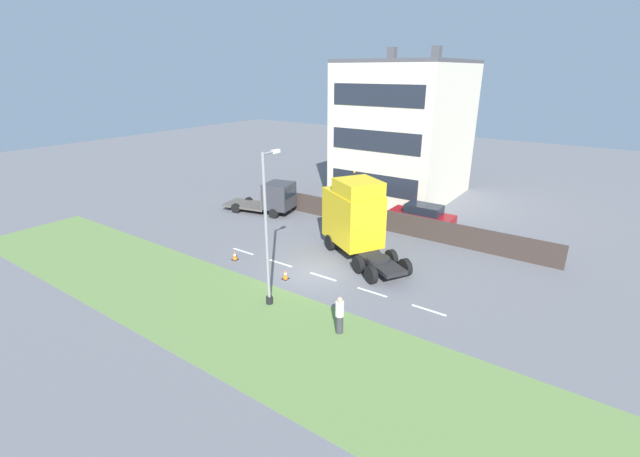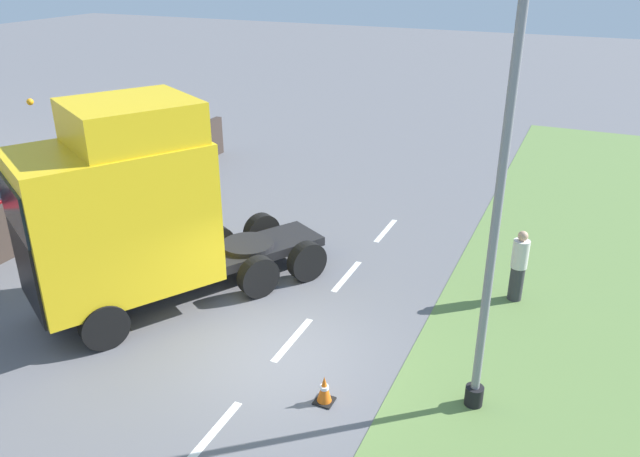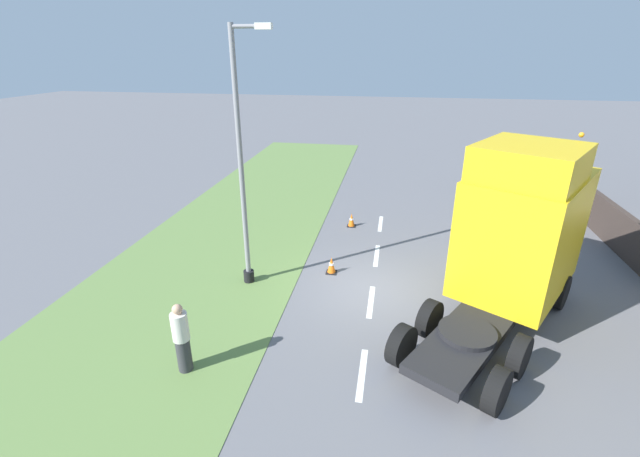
{
  "view_description": "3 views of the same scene",
  "coord_description": "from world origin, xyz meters",
  "views": [
    {
      "loc": [
        -18.27,
        -13.27,
        11.23
      ],
      "look_at": [
        -0.12,
        -0.56,
        2.99
      ],
      "focal_mm": 24.0,
      "sensor_mm": 36.0,
      "label": 1
    },
    {
      "loc": [
        -5.26,
        9.57,
        7.82
      ],
      "look_at": [
        -0.03,
        -2.11,
        2.11
      ],
      "focal_mm": 35.0,
      "sensor_mm": 36.0,
      "label": 2
    },
    {
      "loc": [
        0.41,
        -11.96,
        7.13
      ],
      "look_at": [
        -1.89,
        1.06,
        1.56
      ],
      "focal_mm": 24.0,
      "sensor_mm": 36.0,
      "label": 3
    }
  ],
  "objects": [
    {
      "name": "lane_markings",
      "position": [
        0.0,
        -0.7,
        0.0
      ],
      "size": [
        0.16,
        14.6,
        0.0
      ],
      "color": "white",
      "rests_on": "ground"
    },
    {
      "name": "ground_plane",
      "position": [
        0.0,
        0.0,
        0.0
      ],
      "size": [
        120.0,
        120.0,
        0.0
      ],
      "primitive_type": "plane",
      "color": "slate",
      "rests_on": "ground"
    },
    {
      "name": "building_block",
      "position": [
        18.34,
        2.94,
        6.03
      ],
      "size": [
        11.56,
        9.26,
        13.14
      ],
      "color": "beige",
      "rests_on": "ground"
    },
    {
      "name": "lamp_post",
      "position": [
        -3.99,
        -0.17,
        3.58
      ],
      "size": [
        1.29,
        0.34,
        7.77
      ],
      "color": "black",
      "rests_on": "ground"
    },
    {
      "name": "boundary_wall",
      "position": [
        9.0,
        0.0,
        0.76
      ],
      "size": [
        0.25,
        24.0,
        1.52
      ],
      "color": "#382D28",
      "rests_on": "ground"
    },
    {
      "name": "parked_car",
      "position": [
        10.79,
        -2.21,
        0.93
      ],
      "size": [
        1.97,
        4.76,
        1.89
      ],
      "rotation": [
        0.0,
        0.0,
        0.01
      ],
      "color": "maroon",
      "rests_on": "ground"
    },
    {
      "name": "flatbed_truck",
      "position": [
        7.17,
        9.16,
        1.41
      ],
      "size": [
        3.43,
        6.3,
        2.65
      ],
      "rotation": [
        0.0,
        0.0,
        3.36
      ],
      "color": "#333338",
      "rests_on": "ground"
    },
    {
      "name": "traffic_cone_trailing",
      "position": [
        -1.47,
        0.91,
        0.28
      ],
      "size": [
        0.36,
        0.36,
        0.58
      ],
      "color": "black",
      "rests_on": "ground"
    },
    {
      "name": "traffic_cone_lead",
      "position": [
        -1.24,
        5.19,
        0.28
      ],
      "size": [
        0.36,
        0.36,
        0.58
      ],
      "color": "black",
      "rests_on": "ground"
    },
    {
      "name": "pedestrian",
      "position": [
        -4.19,
        -4.48,
        0.9
      ],
      "size": [
        0.39,
        0.39,
        1.83
      ],
      "color": "#333338",
      "rests_on": "ground"
    },
    {
      "name": "grass_verge",
      "position": [
        -6.0,
        0.0,
        0.01
      ],
      "size": [
        7.0,
        44.0,
        0.01
      ],
      "color": "#607F42",
      "rests_on": "ground"
    },
    {
      "name": "lorry_cab",
      "position": [
        3.93,
        -0.42,
        2.49
      ],
      "size": [
        5.66,
        7.19,
        5.09
      ],
      "rotation": [
        0.0,
        0.0,
        -0.53
      ],
      "color": "black",
      "rests_on": "ground"
    }
  ]
}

